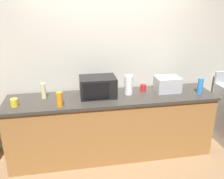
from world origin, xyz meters
TOP-DOWN VIEW (x-y plane):
  - ground_plane at (0.00, 0.00)m, footprint 8.00×8.00m
  - back_wall at (0.00, 0.81)m, footprint 6.40×0.10m
  - counter_run at (0.00, 0.40)m, footprint 2.84×0.64m
  - microwave at (-0.19, 0.45)m, footprint 0.48×0.35m
  - toaster_oven at (0.81, 0.46)m, footprint 0.34×0.26m
  - paper_towel_roll at (0.24, 0.45)m, footprint 0.12×0.12m
  - bottle_hand_soap at (-0.90, 0.50)m, footprint 0.06×0.06m
  - bottle_spray_cleaner at (1.23, 0.31)m, footprint 0.07×0.07m
  - bottle_dish_soap at (-0.69, 0.19)m, footprint 0.07×0.07m
  - mug_yellow at (-1.24, 0.29)m, footprint 0.09×0.09m
  - mug_red at (0.47, 0.52)m, footprint 0.08×0.08m

SIDE VIEW (x-z plane):
  - ground_plane at x=0.00m, z-range 0.00..0.00m
  - counter_run at x=0.00m, z-range 0.00..0.90m
  - mug_yellow at x=-1.24m, z-range 0.90..1.00m
  - mug_red at x=0.47m, z-range 0.90..1.00m
  - bottle_dish_soap at x=-0.69m, z-range 0.90..1.09m
  - bottle_hand_soap at x=-0.90m, z-range 0.90..1.11m
  - toaster_oven at x=0.81m, z-range 0.90..1.11m
  - bottle_spray_cleaner at x=1.23m, z-range 0.90..1.12m
  - microwave at x=-0.19m, z-range 0.90..1.17m
  - paper_towel_roll at x=0.24m, z-range 0.90..1.17m
  - back_wall at x=0.00m, z-range 0.00..2.70m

